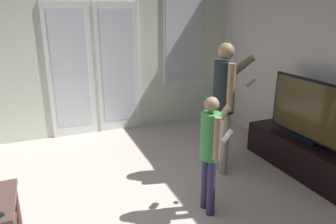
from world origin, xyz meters
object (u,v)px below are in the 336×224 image
object	(u,v)px
tv_stand	(301,155)
person_adult	(225,98)
person_child	(211,146)
flat_screen_tv	(307,110)

from	to	relation	value
tv_stand	person_adult	size ratio (longest dim) A/B	1.00
tv_stand	person_child	xyz separation A→B (m)	(-1.45, -0.29, 0.49)
person_child	person_adult	bearing A→B (deg)	50.45
flat_screen_tv	person_child	size ratio (longest dim) A/B	0.92
person_adult	person_child	bearing A→B (deg)	-129.55
flat_screen_tv	person_adult	xyz separation A→B (m)	(-0.89, 0.37, 0.15)
tv_stand	person_child	distance (m)	1.56
flat_screen_tv	person_adult	size ratio (longest dim) A/B	0.69
tv_stand	person_adult	xyz separation A→B (m)	(-0.90, 0.37, 0.73)
flat_screen_tv	person_child	xyz separation A→B (m)	(-1.44, -0.30, -0.09)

